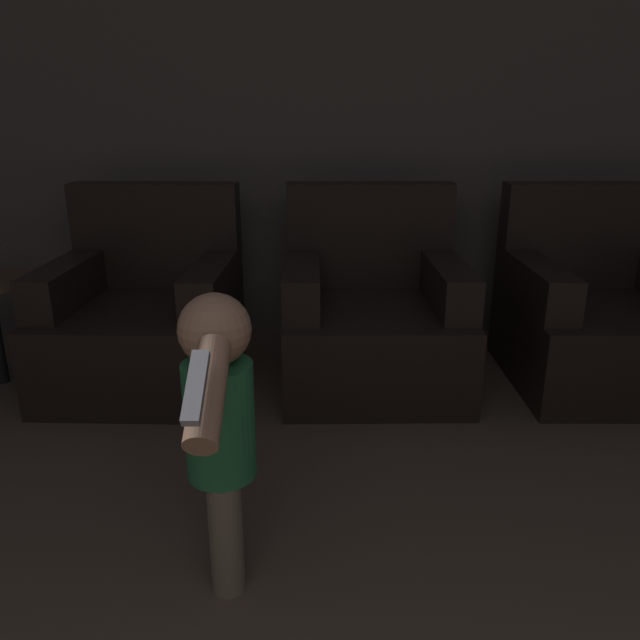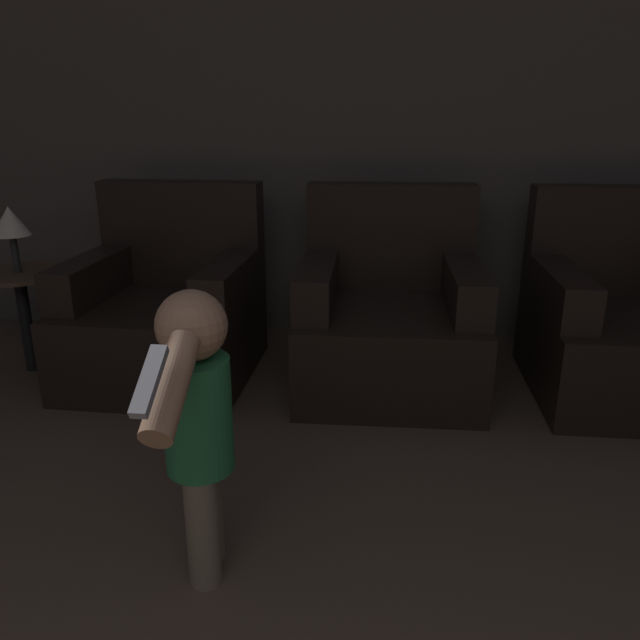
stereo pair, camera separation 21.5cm
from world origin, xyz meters
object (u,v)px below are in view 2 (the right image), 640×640
object	(u,v)px
armchair_middle	(389,319)
armchair_right	(627,327)
lamp	(10,223)
armchair_left	(168,312)
person_toddler	(197,416)

from	to	relation	value
armchair_middle	armchair_right	distance (m)	1.10
armchair_right	lamp	bearing A→B (deg)	-178.93
armchair_left	armchair_right	world-z (taller)	same
armchair_right	armchair_middle	bearing A→B (deg)	179.86
armchair_left	person_toddler	size ratio (longest dim) A/B	1.10
armchair_left	armchair_middle	size ratio (longest dim) A/B	1.00
armchair_middle	person_toddler	xyz separation A→B (m)	(-0.52, -1.42, 0.18)
armchair_left	lamp	size ratio (longest dim) A/B	2.89
armchair_left	armchair_middle	world-z (taller)	same
armchair_left	person_toddler	xyz separation A→B (m)	(0.58, -1.42, 0.18)
armchair_right	lamp	distance (m)	2.96
person_toddler	lamp	distance (m)	1.90
armchair_left	person_toddler	distance (m)	1.55
armchair_left	person_toddler	bearing A→B (deg)	-66.12
armchair_middle	person_toddler	world-z (taller)	armchair_middle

